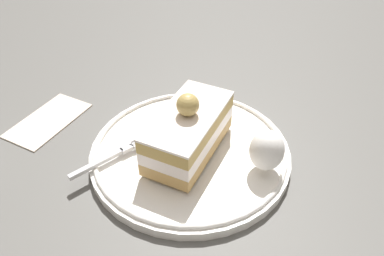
{
  "coord_description": "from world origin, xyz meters",
  "views": [
    {
      "loc": [
        -0.27,
        -0.16,
        0.32
      ],
      "look_at": [
        0.02,
        -0.0,
        0.05
      ],
      "focal_mm": 35.01,
      "sensor_mm": 36.0,
      "label": 1
    }
  ],
  "objects_px": {
    "dessert_plate": "(192,152)",
    "cake_slice": "(185,130)",
    "fork": "(116,154)",
    "whipped_cream_dollop": "(267,150)",
    "folded_napkin": "(48,120)"
  },
  "relations": [
    {
      "from": "whipped_cream_dollop",
      "to": "folded_napkin",
      "type": "bearing_deg",
      "value": 96.97
    },
    {
      "from": "folded_napkin",
      "to": "whipped_cream_dollop",
      "type": "bearing_deg",
      "value": -83.03
    },
    {
      "from": "whipped_cream_dollop",
      "to": "fork",
      "type": "xyz_separation_m",
      "value": [
        -0.06,
        0.16,
        -0.02
      ]
    },
    {
      "from": "whipped_cream_dollop",
      "to": "fork",
      "type": "distance_m",
      "value": 0.17
    },
    {
      "from": "dessert_plate",
      "to": "fork",
      "type": "height_order",
      "value": "fork"
    },
    {
      "from": "dessert_plate",
      "to": "cake_slice",
      "type": "bearing_deg",
      "value": 120.9
    },
    {
      "from": "folded_napkin",
      "to": "cake_slice",
      "type": "bearing_deg",
      "value": -83.45
    },
    {
      "from": "cake_slice",
      "to": "whipped_cream_dollop",
      "type": "height_order",
      "value": "cake_slice"
    },
    {
      "from": "cake_slice",
      "to": "folded_napkin",
      "type": "height_order",
      "value": "cake_slice"
    },
    {
      "from": "cake_slice",
      "to": "fork",
      "type": "distance_m",
      "value": 0.09
    },
    {
      "from": "dessert_plate",
      "to": "whipped_cream_dollop",
      "type": "distance_m",
      "value": 0.09
    },
    {
      "from": "whipped_cream_dollop",
      "to": "cake_slice",
      "type": "bearing_deg",
      "value": 97.88
    },
    {
      "from": "dessert_plate",
      "to": "fork",
      "type": "distance_m",
      "value": 0.09
    },
    {
      "from": "fork",
      "to": "folded_napkin",
      "type": "distance_m",
      "value": 0.14
    },
    {
      "from": "dessert_plate",
      "to": "cake_slice",
      "type": "distance_m",
      "value": 0.04
    }
  ]
}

